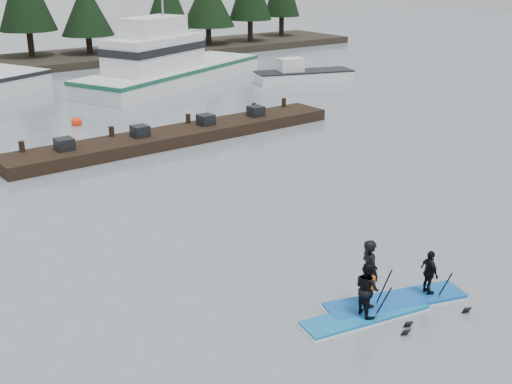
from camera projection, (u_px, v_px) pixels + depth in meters
ground at (397, 299)px, 16.14m from camera, size 160.00×160.00×0.00m
fishing_boat_medium at (169, 76)px, 42.86m from camera, size 15.63×9.96×8.93m
skiff at (304, 76)px, 44.02m from camera, size 6.92×3.99×0.77m
floating_dock at (179, 135)px, 29.89m from camera, size 16.52×2.49×0.55m
buoy_b at (77, 125)px, 32.84m from camera, size 0.54×0.54×0.54m
paddleboard_solo at (366, 299)px, 15.12m from camera, size 3.32×1.38×1.89m
paddleboard_duo at (392, 283)px, 15.70m from camera, size 3.72×1.91×2.33m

